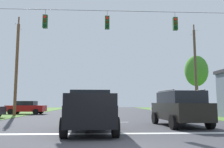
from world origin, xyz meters
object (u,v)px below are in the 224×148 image
object	(u,v)px
pickup_truck	(90,111)
overhead_signal_span	(109,56)
suv_black	(179,108)
utility_pole_near_left	(17,67)
distant_car_far_parked	(26,107)
utility_pole_mid_right	(196,70)
distant_car_crossing_white	(170,107)
tree_roadside_right	(196,71)

from	to	relation	value
pickup_truck	overhead_signal_span	bearing A→B (deg)	77.47
suv_black	utility_pole_near_left	bearing A→B (deg)	139.81
distant_car_far_parked	pickup_truck	bearing A→B (deg)	-64.39
pickup_truck	suv_black	bearing A→B (deg)	24.54
suv_black	utility_pole_mid_right	world-z (taller)	utility_pole_mid_right
suv_black	utility_pole_mid_right	size ratio (longest dim) A/B	0.47
pickup_truck	distant_car_far_parked	bearing A→B (deg)	115.61
suv_black	utility_pole_near_left	distance (m)	17.88
distant_car_crossing_white	utility_pole_mid_right	bearing A→B (deg)	-38.63
distant_car_far_parked	tree_roadside_right	size ratio (longest dim) A/B	0.54
distant_car_far_parked	overhead_signal_span	bearing A→B (deg)	-52.10
overhead_signal_span	distant_car_far_parked	bearing A→B (deg)	127.90
suv_black	tree_roadside_right	bearing A→B (deg)	64.64
overhead_signal_span	tree_roadside_right	size ratio (longest dim) A/B	2.31
suv_black	distant_car_crossing_white	distance (m)	14.94
utility_pole_near_left	tree_roadside_right	distance (m)	24.47
distant_car_far_parked	utility_pole_near_left	distance (m)	5.26
suv_black	distant_car_far_parked	world-z (taller)	suv_black
distant_car_crossing_white	distant_car_far_parked	distance (m)	16.89
distant_car_crossing_white	utility_pole_near_left	bearing A→B (deg)	-169.42
distant_car_far_parked	distant_car_crossing_white	bearing A→B (deg)	0.17
pickup_truck	utility_pole_mid_right	xyz separation A→B (m)	(11.33, 14.81, 4.05)
distant_car_crossing_white	utility_pole_mid_right	xyz separation A→B (m)	(2.45, -1.96, 4.23)
pickup_truck	utility_pole_near_left	bearing A→B (deg)	121.25
distant_car_crossing_white	pickup_truck	bearing A→B (deg)	-117.89
distant_car_far_parked	tree_roadside_right	distance (m)	23.84
pickup_truck	distant_car_far_parked	distance (m)	18.54
utility_pole_mid_right	tree_roadside_right	size ratio (longest dim) A/B	1.26
pickup_truck	utility_pole_near_left	distance (m)	16.38
suv_black	distant_car_crossing_white	bearing A→B (deg)	75.29
overhead_signal_span	distant_car_far_parked	size ratio (longest dim) A/B	4.31
utility_pole_near_left	tree_roadside_right	xyz separation A→B (m)	(22.82, 8.79, 0.92)
pickup_truck	distant_car_far_parked	xyz separation A→B (m)	(-8.01, 16.72, -0.18)
overhead_signal_span	utility_pole_near_left	world-z (taller)	utility_pole_near_left
utility_pole_mid_right	utility_pole_near_left	size ratio (longest dim) A/B	0.99
utility_pole_mid_right	utility_pole_near_left	distance (m)	19.61
overhead_signal_span	distant_car_crossing_white	size ratio (longest dim) A/B	4.37
pickup_truck	utility_pole_near_left	size ratio (longest dim) A/B	0.53
pickup_truck	tree_roadside_right	xyz separation A→B (m)	(14.58, 22.36, 4.95)
distant_car_far_parked	utility_pole_near_left	xyz separation A→B (m)	(-0.22, -3.15, 4.21)
overhead_signal_span	utility_pole_mid_right	bearing A→B (deg)	43.83
overhead_signal_span	distant_car_crossing_white	bearing A→B (deg)	56.59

